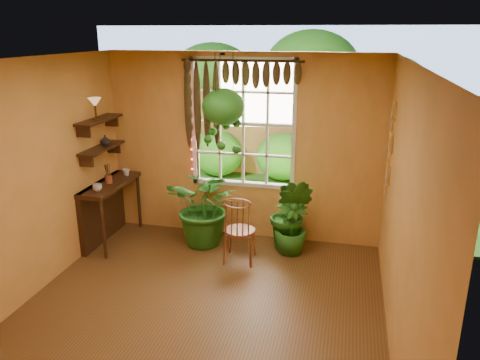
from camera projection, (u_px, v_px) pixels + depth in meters
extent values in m
plane|color=brown|center=(196.00, 318.00, 5.07)|extent=(4.50, 4.50, 0.00)
plane|color=silver|center=(188.00, 61.00, 4.24)|extent=(4.50, 4.50, 0.00)
plane|color=#E59B4E|center=(243.00, 148.00, 6.74)|extent=(4.00, 0.00, 4.00)
plane|color=#E59B4E|center=(18.00, 186.00, 5.09)|extent=(0.00, 4.50, 4.50)
plane|color=#E59B4E|center=(403.00, 219.00, 4.22)|extent=(0.00, 4.50, 4.50)
cube|color=white|center=(243.00, 124.00, 6.66)|extent=(1.52, 0.10, 1.86)
cube|color=white|center=(244.00, 123.00, 6.69)|extent=(1.38, 0.01, 1.78)
cylinder|color=#39240F|center=(242.00, 61.00, 6.29)|extent=(1.70, 0.04, 0.04)
cube|color=#39240F|center=(110.00, 184.00, 6.68)|extent=(0.40, 1.20, 0.06)
cube|color=#39240F|center=(102.00, 211.00, 6.84)|extent=(0.08, 1.18, 0.90)
cylinder|color=#39240F|center=(104.00, 229.00, 6.27)|extent=(0.05, 0.05, 0.86)
cylinder|color=#39240F|center=(139.00, 201.00, 7.29)|extent=(0.05, 0.05, 0.86)
cube|color=#39240F|center=(102.00, 148.00, 6.53)|extent=(0.25, 0.90, 0.04)
cube|color=#39240F|center=(99.00, 120.00, 6.41)|extent=(0.25, 0.90, 0.04)
cube|color=#2B631C|center=(287.00, 155.00, 11.79)|extent=(14.00, 10.00, 0.04)
cube|color=olive|center=(277.00, 133.00, 9.84)|extent=(12.00, 0.10, 1.80)
plane|color=#7F9DD5|center=(298.00, 84.00, 12.98)|extent=(12.00, 0.00, 12.00)
cylinder|color=brown|center=(240.00, 231.00, 6.22)|extent=(0.42, 0.42, 0.04)
torus|color=brown|center=(237.00, 203.00, 5.91)|extent=(0.39, 0.05, 0.39)
imported|color=#1A4B14|center=(206.00, 206.00, 6.65)|extent=(1.16, 1.04, 1.16)
imported|color=#1A4B14|center=(291.00, 214.00, 6.50)|extent=(0.70, 0.62, 1.07)
imported|color=#1A4B14|center=(291.00, 226.00, 6.44)|extent=(0.57, 0.57, 0.80)
ellipsoid|color=black|center=(223.00, 113.00, 6.27)|extent=(0.34, 0.34, 0.20)
ellipsoid|color=#1A4B14|center=(223.00, 107.00, 6.25)|extent=(0.58, 0.58, 0.49)
imported|color=silver|center=(97.00, 187.00, 6.30)|extent=(0.15, 0.15, 0.10)
imported|color=beige|center=(126.00, 172.00, 6.97)|extent=(0.12, 0.12, 0.10)
cylinder|color=brown|center=(109.00, 179.00, 6.63)|extent=(0.10, 0.10, 0.12)
imported|color=#B2AD99|center=(105.00, 140.00, 6.60)|extent=(0.15, 0.15, 0.15)
cylinder|color=#523717|center=(96.00, 119.00, 6.30)|extent=(0.10, 0.10, 0.03)
cylinder|color=#523717|center=(96.00, 112.00, 6.28)|extent=(0.02, 0.02, 0.18)
cone|color=slate|center=(95.00, 102.00, 6.24)|extent=(0.18, 0.18, 0.12)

